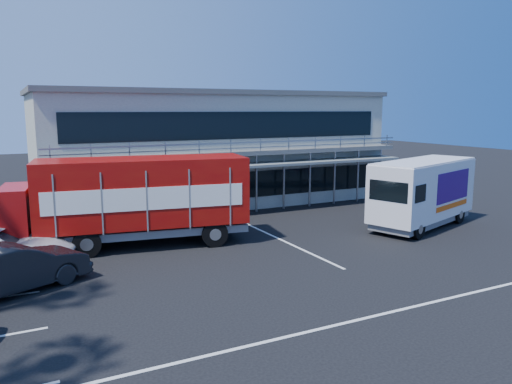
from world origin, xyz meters
name	(u,v)px	position (x,y,z in m)	size (l,w,h in m)	color
ground	(275,263)	(0.00, 0.00, 0.00)	(120.00, 120.00, 0.00)	black
building	(207,146)	(3.00, 14.94, 3.66)	(22.40, 12.00, 7.30)	#96998C
red_truck	(125,199)	(-4.81, 5.13, 2.20)	(12.15, 4.58, 3.99)	#9B0C0C
white_van	(423,192)	(9.99, 2.00, 1.87)	(7.62, 4.65, 3.52)	silver
parked_car_b	(13,268)	(-9.50, 1.20, 0.83)	(1.76, 5.04, 1.66)	black
parked_car_e	(10,234)	(-9.50, 7.20, 0.67)	(1.59, 3.94, 1.34)	gray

